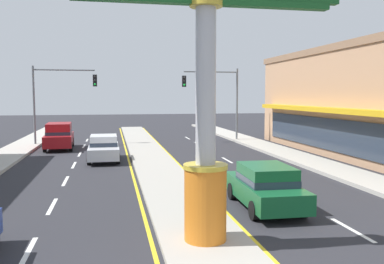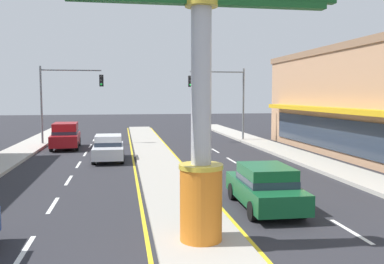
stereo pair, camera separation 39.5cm
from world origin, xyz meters
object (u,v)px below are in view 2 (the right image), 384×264
Objects in this scene: district_sign at (201,73)px; traffic_light_right_side at (223,92)px; suv_far_right_lane at (66,135)px; sedan_mid_left_lane at (265,186)px; sedan_near_left_lane at (108,147)px; traffic_light_left_side at (64,91)px.

traffic_light_right_side is (6.44, 23.43, -0.25)m from district_sign.
suv_far_right_lane is (-6.16, 20.97, -3.52)m from district_sign.
district_sign is 24.30m from traffic_light_right_side.
traffic_light_right_side is at bearing 80.02° from sedan_mid_left_lane.
district_sign is at bearing -79.10° from sedan_near_left_lane.
district_sign is 1.80× the size of sedan_mid_left_lane.
traffic_light_right_side is at bearing 11.05° from suv_far_right_lane.
district_sign reaches higher than traffic_light_left_side.
traffic_light_left_side is 9.66m from sedan_near_left_lane.
traffic_light_left_side is 1.32× the size of suv_far_right_lane.
sedan_near_left_lane is 13.08m from sedan_mid_left_lane.
traffic_light_right_side is 13.24m from suv_far_right_lane.
traffic_light_left_side is 1.43× the size of sedan_mid_left_lane.
sedan_near_left_lane is at bearing 115.84° from sedan_mid_left_lane.
sedan_mid_left_lane is at bearing -63.33° from suv_far_right_lane.
sedan_near_left_lane is (-2.85, 14.82, -3.71)m from district_sign.
district_sign is at bearing -74.42° from traffic_light_left_side.
traffic_light_left_side reaches higher than sedan_near_left_lane.
traffic_light_left_side is at bearing 114.86° from sedan_mid_left_lane.
sedan_near_left_lane is 0.99× the size of sedan_mid_left_lane.
sedan_near_left_lane is (3.30, -6.16, -0.20)m from suv_far_right_lane.
sedan_near_left_lane is (-9.29, -8.62, -3.46)m from traffic_light_right_side.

